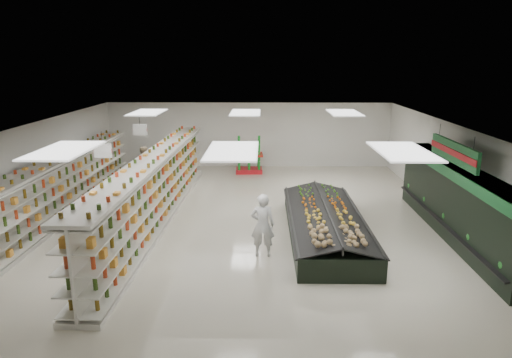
{
  "coord_description": "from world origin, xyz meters",
  "views": [
    {
      "loc": [
        0.73,
        -14.55,
        5.25
      ],
      "look_at": [
        0.49,
        0.14,
        1.39
      ],
      "focal_mm": 32.0,
      "sensor_mm": 36.0,
      "label": 1
    }
  ],
  "objects_px": {
    "soda_endcap": "(249,156)",
    "shopper_background": "(146,167)",
    "gondola_left": "(61,190)",
    "produce_island": "(325,223)",
    "shopper_main": "(263,225)",
    "gondola_center": "(156,192)"
  },
  "relations": [
    {
      "from": "soda_endcap",
      "to": "shopper_background",
      "type": "distance_m",
      "value": 5.01
    },
    {
      "from": "gondola_left",
      "to": "shopper_main",
      "type": "bearing_deg",
      "value": -24.46
    },
    {
      "from": "gondola_left",
      "to": "gondola_center",
      "type": "bearing_deg",
      "value": -7.61
    },
    {
      "from": "gondola_left",
      "to": "gondola_center",
      "type": "xyz_separation_m",
      "value": [
        3.36,
        -0.49,
        0.09
      ]
    },
    {
      "from": "shopper_main",
      "to": "shopper_background",
      "type": "relative_size",
      "value": 1.02
    },
    {
      "from": "gondola_left",
      "to": "shopper_background",
      "type": "distance_m",
      "value": 4.16
    },
    {
      "from": "soda_endcap",
      "to": "shopper_background",
      "type": "bearing_deg",
      "value": -147.96
    },
    {
      "from": "gondola_center",
      "to": "produce_island",
      "type": "relative_size",
      "value": 2.05
    },
    {
      "from": "gondola_left",
      "to": "shopper_background",
      "type": "relative_size",
      "value": 6.7
    },
    {
      "from": "gondola_left",
      "to": "shopper_main",
      "type": "height_order",
      "value": "gondola_left"
    },
    {
      "from": "gondola_center",
      "to": "shopper_main",
      "type": "bearing_deg",
      "value": -36.39
    },
    {
      "from": "produce_island",
      "to": "gondola_left",
      "type": "bearing_deg",
      "value": 168.89
    },
    {
      "from": "gondola_center",
      "to": "shopper_main",
      "type": "distance_m",
      "value": 4.48
    },
    {
      "from": "produce_island",
      "to": "shopper_main",
      "type": "bearing_deg",
      "value": -141.71
    },
    {
      "from": "produce_island",
      "to": "shopper_background",
      "type": "relative_size",
      "value": 3.59
    },
    {
      "from": "soda_endcap",
      "to": "shopper_main",
      "type": "height_order",
      "value": "shopper_main"
    },
    {
      "from": "gondola_center",
      "to": "produce_island",
      "type": "xyz_separation_m",
      "value": [
        5.45,
        -1.24,
        -0.59
      ]
    },
    {
      "from": "shopper_main",
      "to": "shopper_background",
      "type": "distance_m",
      "value": 8.47
    },
    {
      "from": "produce_island",
      "to": "shopper_main",
      "type": "xyz_separation_m",
      "value": [
        -1.91,
        -1.51,
        0.47
      ]
    },
    {
      "from": "gondola_left",
      "to": "produce_island",
      "type": "bearing_deg",
      "value": -10.4
    },
    {
      "from": "gondola_center",
      "to": "shopper_background",
      "type": "distance_m",
      "value": 4.37
    },
    {
      "from": "shopper_background",
      "to": "soda_endcap",
      "type": "bearing_deg",
      "value": -23.41
    }
  ]
}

